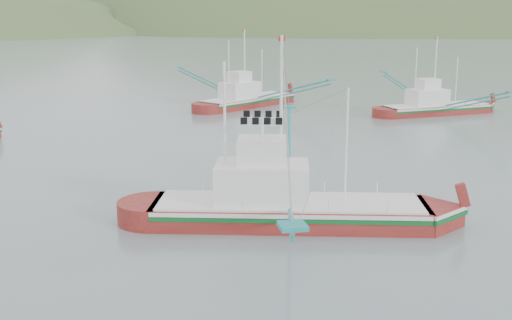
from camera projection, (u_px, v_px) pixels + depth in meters
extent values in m
plane|color=slate|center=(276.00, 243.00, 34.44)|extent=(1200.00, 1200.00, 0.00)
cube|color=maroon|center=(289.00, 220.00, 37.47)|extent=(16.51, 7.68, 2.13)
cube|color=silver|center=(289.00, 205.00, 37.27)|extent=(16.22, 7.70, 0.23)
cube|color=#0C5621|center=(289.00, 210.00, 37.33)|extent=(16.23, 7.72, 0.23)
cube|color=silver|center=(289.00, 202.00, 37.22)|extent=(15.69, 7.30, 0.13)
cube|color=silver|center=(262.00, 183.00, 37.04)|extent=(5.94, 4.50, 2.34)
cube|color=silver|center=(262.00, 151.00, 36.61)|extent=(3.22, 2.90, 1.49)
cylinder|color=white|center=(281.00, 121.00, 36.18)|extent=(0.17, 0.17, 9.58)
cylinder|color=white|center=(225.00, 133.00, 36.49)|extent=(0.15, 0.15, 8.14)
cylinder|color=white|center=(346.00, 147.00, 36.34)|extent=(0.13, 0.13, 6.71)
cube|color=maroon|center=(436.00, 113.00, 78.08)|extent=(14.06, 6.02, 1.82)
cube|color=silver|center=(436.00, 106.00, 77.90)|extent=(13.80, 6.04, 0.20)
cube|color=#0C5621|center=(436.00, 108.00, 77.95)|extent=(13.80, 6.06, 0.20)
cube|color=silver|center=(436.00, 105.00, 77.86)|extent=(13.35, 5.72, 0.11)
cube|color=silver|center=(427.00, 97.00, 77.18)|extent=(4.99, 3.67, 2.00)
cube|color=silver|center=(428.00, 84.00, 76.82)|extent=(2.68, 2.39, 1.27)
cylinder|color=white|center=(435.00, 71.00, 76.80)|extent=(0.15, 0.15, 8.18)
cylinder|color=white|center=(416.00, 77.00, 76.01)|extent=(0.13, 0.13, 6.95)
cylinder|color=white|center=(457.00, 81.00, 78.16)|extent=(0.11, 0.11, 5.72)
cube|color=maroon|center=(247.00, 105.00, 84.46)|extent=(13.92, 12.14, 1.95)
cube|color=silver|center=(247.00, 99.00, 84.27)|extent=(13.74, 12.02, 0.21)
cube|color=#0C5621|center=(247.00, 100.00, 84.33)|extent=(13.75, 12.04, 0.21)
cube|color=silver|center=(247.00, 97.00, 84.23)|extent=(13.23, 11.54, 0.12)
cube|color=silver|center=(240.00, 90.00, 82.93)|extent=(5.77, 5.48, 2.15)
cube|color=silver|center=(239.00, 77.00, 82.54)|extent=(3.33, 3.26, 1.37)
cylinder|color=white|center=(245.00, 64.00, 82.90)|extent=(0.16, 0.16, 8.79)
cylinder|color=white|center=(229.00, 71.00, 80.91)|extent=(0.14, 0.14, 7.47)
cylinder|color=white|center=(262.00, 72.00, 85.69)|extent=(0.12, 0.12, 6.15)
ellipsoid|color=#435A2E|center=(468.00, 29.00, 488.05)|extent=(684.00, 432.00, 306.00)
ellipsoid|color=slate|center=(181.00, 26.00, 576.80)|extent=(960.00, 400.00, 240.00)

